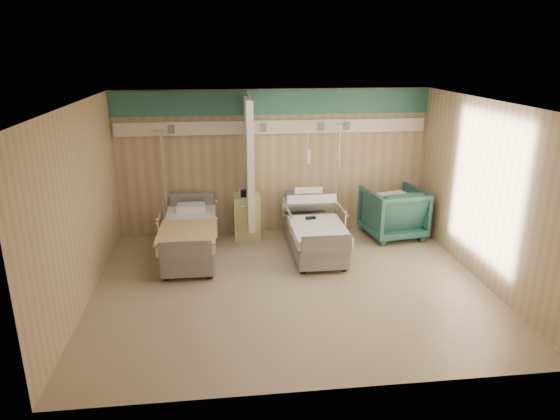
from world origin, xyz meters
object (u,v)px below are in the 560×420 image
object	(u,v)px
bed_right	(314,235)
visitor_armchair	(393,212)
iv_stand_right	(337,211)
bed_left	(190,241)
iv_stand_left	(167,217)
bedside_cabinet	(247,216)

from	to	relation	value
bed_right	visitor_armchair	bearing A→B (deg)	19.84
iv_stand_right	bed_left	bearing A→B (deg)	-161.98
bed_right	iv_stand_right	world-z (taller)	iv_stand_right
bed_right	visitor_armchair	size ratio (longest dim) A/B	2.01
bed_right	iv_stand_left	size ratio (longest dim) A/B	1.02
bed_right	bedside_cabinet	bearing A→B (deg)	141.95
bed_left	bedside_cabinet	xyz separation A→B (m)	(1.05, 0.90, 0.11)
bed_right	iv_stand_left	world-z (taller)	iv_stand_left
bedside_cabinet	visitor_armchair	distance (m)	2.83
bed_left	visitor_armchair	world-z (taller)	visitor_armchair
bed_right	bed_left	size ratio (longest dim) A/B	1.00
bedside_cabinet	iv_stand_right	size ratio (longest dim) A/B	0.39
visitor_armchair	bed_right	bearing A→B (deg)	11.49
bedside_cabinet	iv_stand_right	bearing A→B (deg)	0.61
bed_left	iv_stand_left	size ratio (longest dim) A/B	1.02
bed_right	iv_stand_left	bearing A→B (deg)	159.91
iv_stand_right	iv_stand_left	distance (m)	3.31
bed_left	iv_stand_right	xyz separation A→B (m)	(2.83, 0.92, 0.13)
iv_stand_left	iv_stand_right	bearing A→B (deg)	-1.06
visitor_armchair	iv_stand_right	bearing A→B (deg)	-25.42
bedside_cabinet	iv_stand_left	world-z (taller)	iv_stand_left
iv_stand_right	iv_stand_left	world-z (taller)	iv_stand_right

